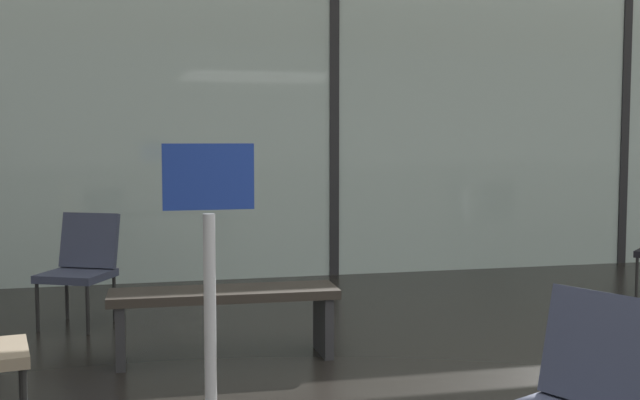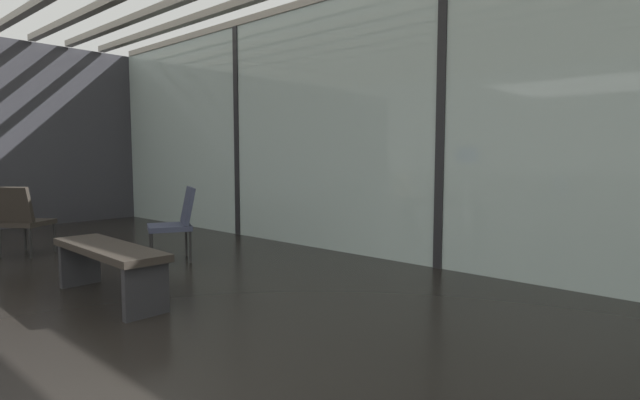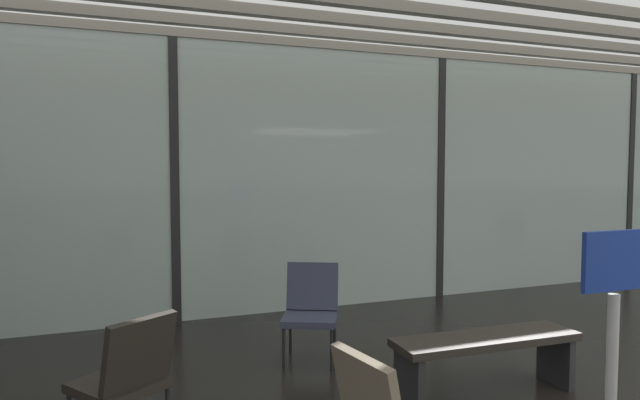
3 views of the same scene
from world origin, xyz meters
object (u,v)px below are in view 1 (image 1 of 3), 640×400
object	(u,v)px
lounge_chair_1	(581,395)
info_sign	(210,300)
waiting_bench	(224,305)
lounge_chair_3	(82,262)
parked_airplane	(216,114)

from	to	relation	value
lounge_chair_1	info_sign	xyz separation A→B (m)	(-1.28, 1.21, 0.18)
waiting_bench	info_sign	distance (m)	1.38
lounge_chair_1	lounge_chair_3	xyz separation A→B (m)	(-2.04, 3.80, 0.00)
lounge_chair_3	info_sign	world-z (taller)	info_sign
parked_airplane	waiting_bench	world-z (taller)	parked_airplane
lounge_chair_3	info_sign	bearing A→B (deg)	-47.49
lounge_chair_1	waiting_bench	bearing A→B (deg)	178.01
lounge_chair_1	waiting_bench	world-z (taller)	lounge_chair_1
waiting_bench	info_sign	bearing A→B (deg)	82.44
lounge_chair_3	waiting_bench	distance (m)	1.60
info_sign	lounge_chair_1	bearing A→B (deg)	-43.37
parked_airplane	info_sign	xyz separation A→B (m)	(-1.15, -10.61, -1.25)
parked_airplane	lounge_chair_3	distance (m)	8.37
lounge_chair_1	lounge_chair_3	size ratio (longest dim) A/B	1.00
parked_airplane	waiting_bench	xyz separation A→B (m)	(-0.93, -9.28, -1.56)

